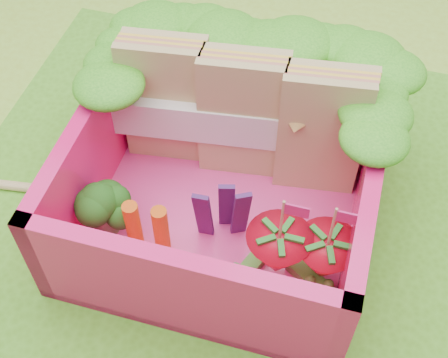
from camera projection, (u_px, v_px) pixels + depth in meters
ground at (221, 217)px, 3.00m from camera, size 14.00×14.00×0.00m
placemat at (221, 215)px, 2.99m from camera, size 2.60×2.60×0.03m
bento_floor at (226, 209)px, 2.97m from camera, size 1.30×1.30×0.05m
bento_box at (226, 176)px, 2.77m from camera, size 1.30×1.30×0.55m
lettuce_ruffle at (255, 50)px, 2.80m from camera, size 1.43×0.77×0.11m
sandwich_stack at (243, 115)px, 2.85m from camera, size 1.24×0.33×0.68m
broccoli at (102, 204)px, 2.73m from camera, size 0.34×0.34×0.25m
carrot_sticks at (147, 227)px, 2.71m from camera, size 0.19×0.08×0.28m
purple_wedges at (224, 212)px, 2.69m from camera, size 0.22×0.11×0.38m
strawberry_left at (277, 254)px, 2.61m from camera, size 0.28×0.28×0.52m
strawberry_right at (324, 260)px, 2.60m from camera, size 0.27×0.27×0.51m
snap_peas at (297, 267)px, 2.71m from camera, size 0.57×0.50×0.05m
chopsticks at (10, 185)px, 3.06m from camera, size 2.27×0.36×0.04m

